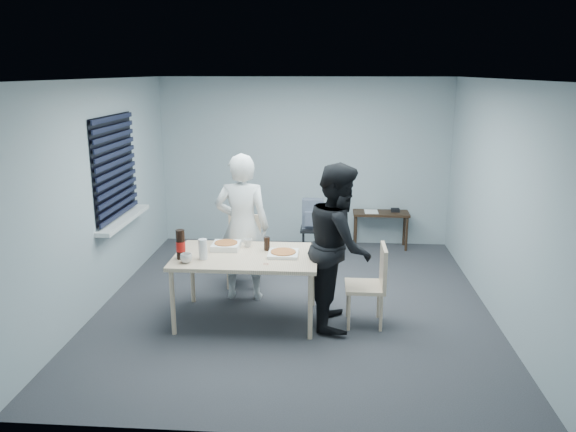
# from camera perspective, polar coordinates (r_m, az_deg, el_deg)

# --- Properties ---
(room) EXTENTS (5.00, 5.00, 5.00)m
(room) POSITION_cam_1_polar(r_m,az_deg,el_deg) (7.19, -16.91, 3.95)
(room) COLOR #2E2D33
(room) RESTS_ON ground
(dining_table) EXTENTS (1.55, 0.98, 0.75)m
(dining_table) POSITION_cam_1_polar(r_m,az_deg,el_deg) (6.13, -4.26, -4.46)
(dining_table) COLOR beige
(dining_table) RESTS_ON ground
(chair_far) EXTENTS (0.42, 0.42, 0.89)m
(chair_far) POSITION_cam_1_polar(r_m,az_deg,el_deg) (7.25, -4.49, -2.94)
(chair_far) COLOR beige
(chair_far) RESTS_ON ground
(chair_right) EXTENTS (0.42, 0.42, 0.89)m
(chair_right) POSITION_cam_1_polar(r_m,az_deg,el_deg) (6.12, 8.63, -6.43)
(chair_right) COLOR beige
(chair_right) RESTS_ON ground
(person_white) EXTENTS (0.65, 0.42, 1.77)m
(person_white) POSITION_cam_1_polar(r_m,az_deg,el_deg) (6.67, -4.66, -1.16)
(person_white) COLOR silver
(person_white) RESTS_ON ground
(person_black) EXTENTS (0.47, 0.86, 1.77)m
(person_black) POSITION_cam_1_polar(r_m,az_deg,el_deg) (6.00, 5.21, -2.99)
(person_black) COLOR black
(person_black) RESTS_ON ground
(side_table) EXTENTS (0.85, 0.38, 0.57)m
(side_table) POSITION_cam_1_polar(r_m,az_deg,el_deg) (8.80, 9.41, -0.11)
(side_table) COLOR #311D13
(side_table) RESTS_ON ground
(stool) EXTENTS (0.35, 0.35, 0.48)m
(stool) POSITION_cam_1_polar(r_m,az_deg,el_deg) (8.15, 2.51, -1.96)
(stool) COLOR black
(stool) RESTS_ON ground
(backpack) EXTENTS (0.31, 0.22, 0.43)m
(backpack) POSITION_cam_1_polar(r_m,az_deg,el_deg) (8.05, 2.53, 0.19)
(backpack) COLOR slate
(backpack) RESTS_ON stool
(pizza_box_a) EXTENTS (0.30, 0.30, 0.08)m
(pizza_box_a) POSITION_cam_1_polar(r_m,az_deg,el_deg) (6.32, -6.31, -3.00)
(pizza_box_a) COLOR white
(pizza_box_a) RESTS_ON dining_table
(pizza_box_b) EXTENTS (0.32, 0.32, 0.05)m
(pizza_box_b) POSITION_cam_1_polar(r_m,az_deg,el_deg) (6.07, -0.49, -3.82)
(pizza_box_b) COLOR white
(pizza_box_b) RESTS_ON dining_table
(mug_a) EXTENTS (0.17, 0.17, 0.10)m
(mug_a) POSITION_cam_1_polar(r_m,az_deg,el_deg) (5.92, -10.30, -4.24)
(mug_a) COLOR silver
(mug_a) RESTS_ON dining_table
(mug_b) EXTENTS (0.10, 0.10, 0.09)m
(mug_b) POSITION_cam_1_polar(r_m,az_deg,el_deg) (6.36, -4.11, -2.75)
(mug_b) COLOR silver
(mug_b) RESTS_ON dining_table
(cola_glass) EXTENTS (0.09, 0.09, 0.15)m
(cola_glass) POSITION_cam_1_polar(r_m,az_deg,el_deg) (6.22, -2.16, -2.84)
(cola_glass) COLOR black
(cola_glass) RESTS_ON dining_table
(soda_bottle) EXTENTS (0.10, 0.10, 0.31)m
(soda_bottle) POSITION_cam_1_polar(r_m,az_deg,el_deg) (6.03, -10.85, -2.91)
(soda_bottle) COLOR black
(soda_bottle) RESTS_ON dining_table
(plastic_cups) EXTENTS (0.11, 0.11, 0.22)m
(plastic_cups) POSITION_cam_1_polar(r_m,az_deg,el_deg) (5.99, -8.64, -3.35)
(plastic_cups) COLOR silver
(plastic_cups) RESTS_ON dining_table
(rubber_band) EXTENTS (0.06, 0.06, 0.00)m
(rubber_band) POSITION_cam_1_polar(r_m,az_deg,el_deg) (5.80, -2.25, -4.90)
(rubber_band) COLOR red
(rubber_band) RESTS_ON dining_table
(papers) EXTENTS (0.27, 0.32, 0.00)m
(papers) POSITION_cam_1_polar(r_m,az_deg,el_deg) (8.77, 8.45, 0.45)
(papers) COLOR white
(papers) RESTS_ON side_table
(black_box) EXTENTS (0.13, 0.10, 0.05)m
(black_box) POSITION_cam_1_polar(r_m,az_deg,el_deg) (8.82, 10.84, 0.59)
(black_box) COLOR black
(black_box) RESTS_ON side_table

